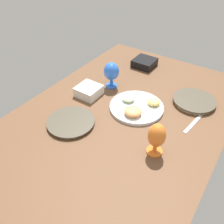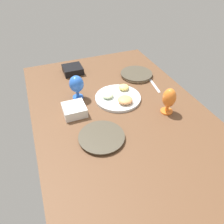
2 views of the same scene
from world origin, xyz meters
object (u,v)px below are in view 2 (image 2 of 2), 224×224
Objects in this scene: fruit_platter at (119,97)px; square_bowl_white at (74,109)px; dinner_plate_right at (102,137)px; dinner_plate_left at (136,74)px; square_bowl_black at (73,69)px; hurricane_glass_blue at (77,85)px; hurricane_glass_orange at (169,99)px.

square_bowl_white is at bearing -82.42° from fruit_platter.
square_bowl_white is (-25.62, -8.38, 2.21)cm from dinner_plate_right.
square_bowl_black is (-22.60, -44.44, 1.62)cm from dinner_plate_left.
dinner_plate_left is 49.88cm from square_bowl_black.
dinner_plate_left is 51.42cm from hurricane_glass_blue.
square_bowl_white reaches higher than square_bowl_black.
hurricane_glass_orange is at bearing 44.32° from fruit_platter.
hurricane_glass_orange is at bearing -2.75° from dinner_plate_left.
square_bowl_white is 0.91× the size of square_bowl_black.
square_bowl_black is (-50.06, 10.69, -0.28)cm from square_bowl_white.
fruit_platter is 2.27× the size of square_bowl_white.
hurricane_glass_blue is 1.13× the size of square_bowl_black.
hurricane_glass_orange is (34.18, 46.96, -0.40)cm from hurricane_glass_blue.
fruit_platter is (23.39, -24.55, 0.34)cm from dinner_plate_left.
hurricane_glass_orange is at bearing 53.95° from hurricane_glass_blue.
hurricane_glass_blue is at bearing -126.05° from hurricane_glass_orange.
square_bowl_black is (-34.68, 4.75, -7.25)cm from hurricane_glass_blue.
square_bowl_black is at bearing 178.25° from dinner_plate_right.
hurricane_glass_orange is 1.15× the size of square_bowl_black.
hurricane_glass_blue is at bearing -7.80° from square_bowl_black.
dinner_plate_right is 75.74cm from square_bowl_black.
dinner_plate_right is 1.87× the size of square_bowl_white.
dinner_plate_left is 70.73cm from dinner_plate_right.
fruit_platter is at bearing 23.38° from square_bowl_black.
dinner_plate_left is 0.98× the size of dinner_plate_right.
hurricane_glass_blue is (-11.31, -24.63, 8.52)cm from fruit_platter.
dinner_plate_right is at bearing -36.79° from fruit_platter.
dinner_plate_right is 0.82× the size of fruit_platter.
hurricane_glass_orange reaches higher than dinner_plate_right.
fruit_platter is at bearing 65.33° from hurricane_glass_blue.
dinner_plate_left is 47.08cm from hurricane_glass_orange.
fruit_platter reaches higher than dinner_plate_right.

